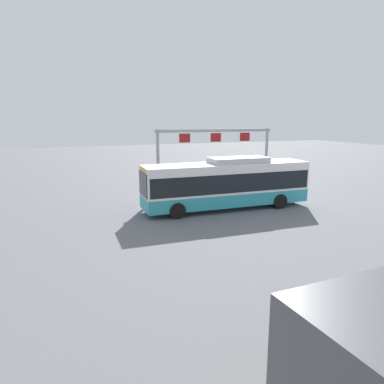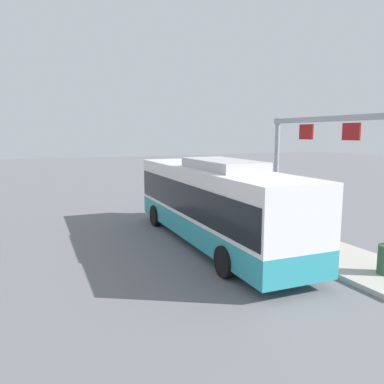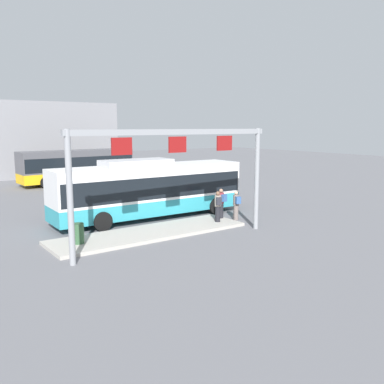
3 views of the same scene
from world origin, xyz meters
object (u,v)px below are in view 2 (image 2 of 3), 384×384
at_px(bus_main, 213,200).
at_px(person_waiting_mid, 257,203).
at_px(person_boarding, 235,202).
at_px(person_waiting_near, 238,202).

bearing_deg(bus_main, person_waiting_mid, -57.06).
bearing_deg(person_waiting_mid, bus_main, 58.05).
relative_size(bus_main, person_boarding, 6.82).
xyz_separation_m(person_waiting_near, person_waiting_mid, (-0.75, -0.61, 0.00)).
bearing_deg(person_waiting_mid, person_boarding, -53.31).
distance_m(person_boarding, person_waiting_near, 0.91).
xyz_separation_m(person_boarding, person_waiting_mid, (-1.59, -0.28, 0.16)).
height_order(bus_main, person_waiting_mid, bus_main).
distance_m(bus_main, person_boarding, 5.04).
relative_size(person_waiting_near, person_waiting_mid, 1.00).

